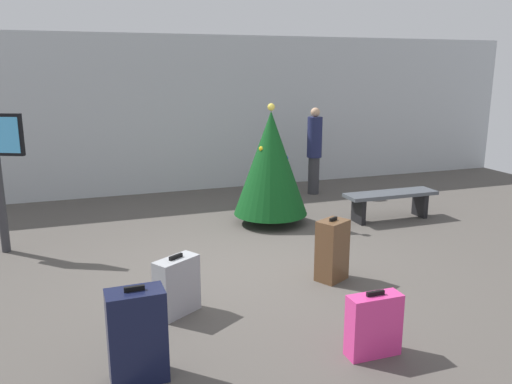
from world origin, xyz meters
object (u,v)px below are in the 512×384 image
at_px(suitcase_3, 374,325).
at_px(waiting_bench, 390,199).
at_px(suitcase_2, 177,286).
at_px(suitcase_1, 137,336).
at_px(holiday_tree, 271,163).
at_px(suitcase_0, 332,250).
at_px(traveller_0, 314,149).

bearing_deg(suitcase_3, waiting_bench, 54.64).
bearing_deg(waiting_bench, suitcase_2, -151.05).
xyz_separation_m(suitcase_1, suitcase_2, (0.53, 1.08, -0.09)).
height_order(holiday_tree, suitcase_2, holiday_tree).
xyz_separation_m(holiday_tree, suitcase_2, (-2.10, -2.75, -0.71)).
bearing_deg(waiting_bench, suitcase_0, -137.09).
height_order(traveller_0, suitcase_1, traveller_0).
xyz_separation_m(waiting_bench, traveller_0, (-0.43, 2.14, 0.58)).
bearing_deg(suitcase_0, suitcase_3, -104.97).
xyz_separation_m(waiting_bench, suitcase_0, (-2.16, -2.00, 0.01)).
distance_m(holiday_tree, traveller_0, 2.30).
height_order(holiday_tree, waiting_bench, holiday_tree).
relative_size(suitcase_0, suitcase_1, 0.95).
relative_size(suitcase_0, suitcase_3, 1.28).
bearing_deg(holiday_tree, suitcase_3, -98.05).
xyz_separation_m(traveller_0, suitcase_2, (-3.69, -4.42, -0.63)).
bearing_deg(traveller_0, suitcase_2, -129.85).
distance_m(traveller_0, suitcase_3, 6.24).
height_order(suitcase_0, suitcase_3, suitcase_0).
bearing_deg(holiday_tree, suitcase_0, -93.27).
bearing_deg(suitcase_0, suitcase_2, -172.09).
bearing_deg(waiting_bench, traveller_0, 101.24).
bearing_deg(traveller_0, waiting_bench, -78.76).
distance_m(waiting_bench, suitcase_0, 2.94).
xyz_separation_m(holiday_tree, suitcase_1, (-2.63, -3.83, -0.62)).
height_order(traveller_0, suitcase_2, traveller_0).
bearing_deg(suitcase_1, suitcase_0, 28.49).
distance_m(waiting_bench, suitcase_1, 5.73).
distance_m(suitcase_0, suitcase_3, 1.72).
relative_size(holiday_tree, waiting_bench, 1.22).
height_order(suitcase_0, suitcase_1, suitcase_1).
bearing_deg(suitcase_1, waiting_bench, 35.83).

